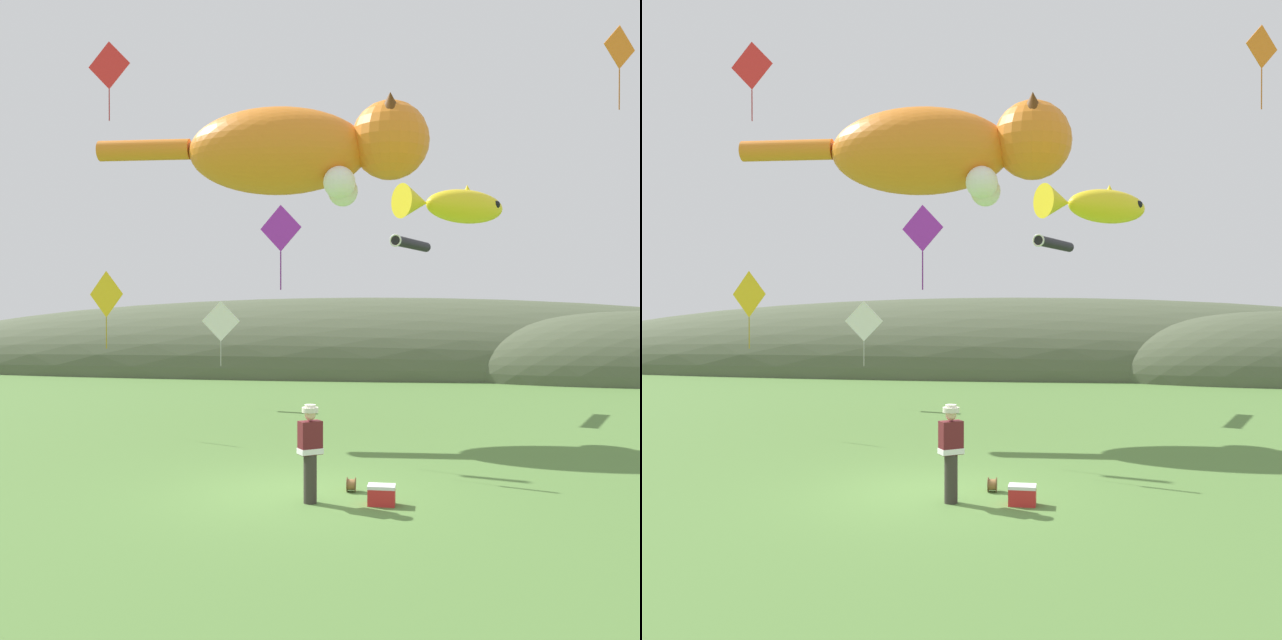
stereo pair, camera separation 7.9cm
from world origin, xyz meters
TOP-DOWN VIEW (x-y plane):
  - ground_plane at (0.00, 0.00)m, footprint 120.00×120.00m
  - distant_hill_ridge at (2.26, 27.24)m, footprint 61.57×15.08m
  - festival_attendant at (0.36, -0.65)m, footprint 0.49×0.45m
  - kite_spool at (1.04, 0.23)m, footprint 0.17×0.28m
  - picnic_cooler at (1.64, -0.63)m, footprint 0.50×0.35m
  - kite_giant_cat at (-0.95, 7.54)m, footprint 9.93×2.89m
  - kite_fish_windsock at (3.29, 4.91)m, footprint 3.10×2.59m
  - kite_tube_streamer at (2.31, 12.40)m, footprint 1.51×3.00m
  - kite_diamond_white at (-4.53, 11.83)m, footprint 1.45×0.19m
  - kite_diamond_gold at (-6.46, 6.31)m, footprint 1.22×0.56m
  - kite_diamond_violet at (-0.83, 3.19)m, footprint 1.04×0.36m
  - kite_diamond_red at (-6.32, 6.25)m, footprint 1.34×0.26m
  - kite_diamond_orange at (6.78, 3.21)m, footprint 0.82×0.54m

SIDE VIEW (x-z plane):
  - ground_plane at x=0.00m, z-range 0.00..0.00m
  - distant_hill_ridge at x=2.26m, z-range -4.21..4.21m
  - kite_spool at x=1.04m, z-range 0.00..0.28m
  - picnic_cooler at x=1.64m, z-range 0.00..0.36m
  - festival_attendant at x=0.36m, z-range 0.07..1.84m
  - kite_diamond_white at x=-4.53m, z-range 1.89..4.25m
  - kite_diamond_gold at x=-6.46m, z-range 2.80..5.03m
  - kite_diamond_violet at x=-0.83m, z-range 4.38..6.37m
  - kite_tube_streamer at x=2.31m, z-range 5.63..6.07m
  - kite_fish_windsock at x=3.29m, z-range 5.62..6.61m
  - kite_giant_cat at x=-0.95m, z-range 6.65..9.66m
  - kite_diamond_orange at x=6.78m, z-range 8.35..10.21m
  - kite_diamond_red at x=-6.32m, z-range 9.31..11.57m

